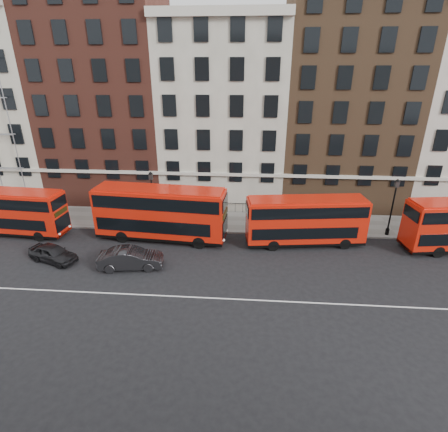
# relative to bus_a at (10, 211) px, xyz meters

# --- Properties ---
(ground) EXTENTS (120.00, 120.00, 0.00)m
(ground) POSITION_rel_bus_a_xyz_m (18.54, -6.34, -2.26)
(ground) COLOR black
(ground) RESTS_ON ground
(pavement) EXTENTS (80.00, 5.00, 0.15)m
(pavement) POSITION_rel_bus_a_xyz_m (18.54, 4.16, -2.19)
(pavement) COLOR gray
(pavement) RESTS_ON ground
(kerb) EXTENTS (80.00, 0.30, 0.16)m
(kerb) POSITION_rel_bus_a_xyz_m (18.54, 1.66, -2.18)
(kerb) COLOR gray
(kerb) RESTS_ON ground
(road_centre_line) EXTENTS (70.00, 0.12, 0.01)m
(road_centre_line) POSITION_rel_bus_a_xyz_m (18.54, -8.34, -2.26)
(road_centre_line) COLOR white
(road_centre_line) RESTS_ON ground
(building_terrace) EXTENTS (64.00, 11.95, 22.00)m
(building_terrace) POSITION_rel_bus_a_xyz_m (18.23, 11.54, 7.97)
(building_terrace) COLOR #BBB6A2
(building_terrace) RESTS_ON ground
(bus_a) EXTENTS (10.19, 3.12, 4.22)m
(bus_a) POSITION_rel_bus_a_xyz_m (0.00, 0.00, 0.00)
(bus_a) COLOR red
(bus_a) RESTS_ON ground
(bus_b) EXTENTS (11.59, 3.70, 4.79)m
(bus_b) POSITION_rel_bus_a_xyz_m (13.86, 0.00, 0.31)
(bus_b) COLOR red
(bus_b) RESTS_ON ground
(bus_c) EXTENTS (10.27, 3.65, 4.23)m
(bus_c) POSITION_rel_bus_a_xyz_m (26.39, -0.01, 0.00)
(bus_c) COLOR red
(bus_c) RESTS_ON ground
(car_rear) EXTENTS (4.41, 2.91, 1.39)m
(car_rear) POSITION_rel_bus_a_xyz_m (6.21, -4.48, -1.57)
(car_rear) COLOR black
(car_rear) RESTS_ON ground
(car_front) EXTENTS (5.06, 2.41, 1.60)m
(car_front) POSITION_rel_bus_a_xyz_m (12.68, -4.97, -1.46)
(car_front) COLOR black
(car_front) RESTS_ON ground
(lamp_post_left) EXTENTS (0.44, 0.44, 5.33)m
(lamp_post_left) POSITION_rel_bus_a_xyz_m (12.51, 2.65, 0.81)
(lamp_post_left) COLOR black
(lamp_post_left) RESTS_ON pavement
(lamp_post_right) EXTENTS (0.44, 0.44, 5.33)m
(lamp_post_right) POSITION_rel_bus_a_xyz_m (34.20, 2.11, 0.81)
(lamp_post_right) COLOR black
(lamp_post_right) RESTS_ON pavement
(iron_railings) EXTENTS (6.60, 0.06, 1.00)m
(iron_railings) POSITION_rel_bus_a_xyz_m (18.54, 6.36, -1.61)
(iron_railings) COLOR black
(iron_railings) RESTS_ON pavement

